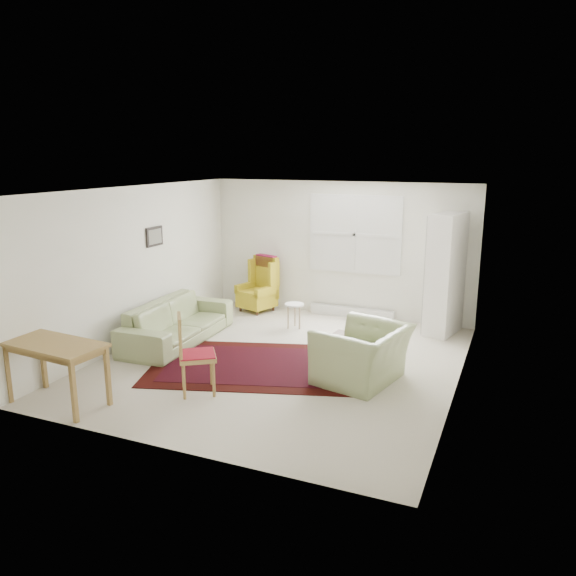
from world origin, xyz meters
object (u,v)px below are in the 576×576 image
at_px(desk, 57,374).
at_px(sofa, 177,314).
at_px(wingback_chair, 257,284).
at_px(desk_chair, 197,354).
at_px(armchair, 363,349).
at_px(stool, 294,316).
at_px(coffee_table, 348,350).
at_px(cabinet, 446,274).

bearing_deg(desk, sofa, 89.92).
height_order(wingback_chair, desk_chair, wingback_chair).
height_order(sofa, armchair, sofa).
xyz_separation_m(stool, desk, (-1.47, -3.97, 0.17)).
bearing_deg(sofa, armchair, -100.40).
xyz_separation_m(sofa, coffee_table, (2.85, 0.08, -0.24)).
bearing_deg(desk_chair, sofa, 5.58).
height_order(armchair, stool, armchair).
distance_m(cabinet, desk, 6.14).
bearing_deg(cabinet, sofa, -138.23).
distance_m(desk, desk_chair, 1.69).
relative_size(wingback_chair, desk_chair, 1.04).
bearing_deg(cabinet, desk, -116.63).
relative_size(coffee_table, stool, 1.18).
xyz_separation_m(sofa, stool, (1.47, 1.40, -0.24)).
bearing_deg(coffee_table, armchair, -55.51).
bearing_deg(wingback_chair, coffee_table, -21.55).
distance_m(sofa, coffee_table, 2.86).
bearing_deg(desk, coffee_table, 42.86).
height_order(coffee_table, desk, desk).
bearing_deg(cabinet, wingback_chair, -166.91).
bearing_deg(coffee_table, wingback_chair, 140.16).
relative_size(wingback_chair, coffee_table, 2.05).
xyz_separation_m(cabinet, desk_chair, (-2.52, -3.74, -0.50)).
relative_size(wingback_chair, cabinet, 0.52).
xyz_separation_m(armchair, desk, (-3.21, -2.12, -0.06)).
bearing_deg(sofa, coffee_table, -90.89).
xyz_separation_m(armchair, stool, (-1.74, 1.85, -0.23)).
bearing_deg(stool, armchair, -46.75).
bearing_deg(stool, cabinet, 16.81).
relative_size(stool, desk_chair, 0.43).
distance_m(armchair, cabinet, 2.73).
bearing_deg(stool, coffee_table, -43.83).
xyz_separation_m(stool, cabinet, (2.43, 0.73, 0.80)).
bearing_deg(sofa, desk, 177.45).
bearing_deg(coffee_table, desk, -137.14).
height_order(stool, desk, desk).
xyz_separation_m(sofa, desk_chair, (1.38, -1.61, 0.06)).
bearing_deg(armchair, wingback_chair, -119.62).
relative_size(sofa, stool, 5.12).
relative_size(armchair, desk_chair, 1.13).
relative_size(armchair, cabinet, 0.57).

